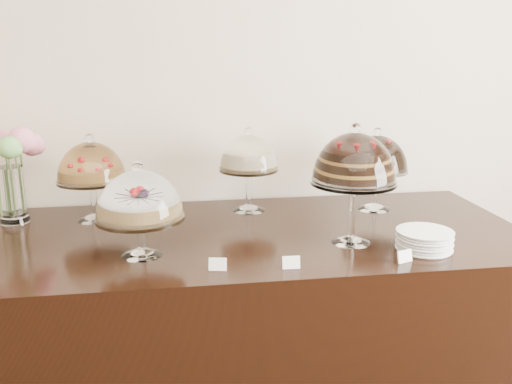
{
  "coord_description": "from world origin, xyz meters",
  "views": [
    {
      "loc": [
        -0.29,
        0.28,
        1.64
      ],
      "look_at": [
        0.03,
        2.4,
        1.08
      ],
      "focal_mm": 40.0,
      "sensor_mm": 36.0,
      "label": 1
    }
  ],
  "objects": [
    {
      "name": "wall_back",
      "position": [
        0.0,
        3.0,
        1.5
      ],
      "size": [
        5.0,
        0.04,
        3.0
      ],
      "primitive_type": "cube",
      "color": "beige",
      "rests_on": "ground"
    },
    {
      "name": "display_counter",
      "position": [
        0.03,
        2.45,
        0.45
      ],
      "size": [
        2.2,
        1.0,
        0.9
      ],
      "primitive_type": "cube",
      "color": "black",
      "rests_on": "ground"
    },
    {
      "name": "cake_stand_sugar_sponge",
      "position": [
        -0.4,
        2.25,
        1.11
      ],
      "size": [
        0.32,
        0.32,
        0.35
      ],
      "color": "white",
      "rests_on": "display_counter"
    },
    {
      "name": "cake_stand_choco_layer",
      "position": [
        0.38,
        2.27,
        1.21
      ],
      "size": [
        0.32,
        0.32,
        0.46
      ],
      "color": "white",
      "rests_on": "display_counter"
    },
    {
      "name": "cake_stand_cheesecake",
      "position": [
        0.06,
        2.76,
        1.15
      ],
      "size": [
        0.27,
        0.27,
        0.38
      ],
      "color": "white",
      "rests_on": "display_counter"
    },
    {
      "name": "cake_stand_dark_choco",
      "position": [
        0.63,
        2.69,
        1.14
      ],
      "size": [
        0.29,
        0.29,
        0.38
      ],
      "color": "white",
      "rests_on": "display_counter"
    },
    {
      "name": "cake_stand_fruit_tart",
      "position": [
        -0.62,
        2.72,
        1.14
      ],
      "size": [
        0.3,
        0.3,
        0.38
      ],
      "color": "white",
      "rests_on": "display_counter"
    },
    {
      "name": "flower_vase",
      "position": [
        -0.95,
        2.75,
        1.16
      ],
      "size": [
        0.28,
        0.29,
        0.41
      ],
      "color": "white",
      "rests_on": "display_counter"
    },
    {
      "name": "plate_stack",
      "position": [
        0.63,
        2.15,
        0.94
      ],
      "size": [
        0.2,
        0.2,
        0.07
      ],
      "color": "white",
      "rests_on": "display_counter"
    },
    {
      "name": "price_card_left",
      "position": [
        -0.15,
        2.07,
        0.92
      ],
      "size": [
        0.06,
        0.03,
        0.04
      ],
      "primitive_type": "cube",
      "rotation": [
        -0.21,
        0.0,
        -0.2
      ],
      "color": "white",
      "rests_on": "display_counter"
    },
    {
      "name": "price_card_right",
      "position": [
        0.5,
        2.04,
        0.92
      ],
      "size": [
        0.06,
        0.03,
        0.04
      ],
      "primitive_type": "cube",
      "rotation": [
        -0.21,
        0.0,
        0.33
      ],
      "color": "white",
      "rests_on": "display_counter"
    },
    {
      "name": "price_card_extra",
      "position": [
        0.1,
        2.05,
        0.92
      ],
      "size": [
        0.06,
        0.02,
        0.04
      ],
      "primitive_type": "cube",
      "rotation": [
        -0.21,
        0.0,
        -0.03
      ],
      "color": "white",
      "rests_on": "display_counter"
    }
  ]
}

